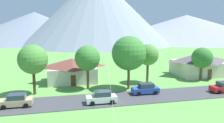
# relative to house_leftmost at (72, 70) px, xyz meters

# --- Properties ---
(road_strip) EXTENTS (160.00, 6.19, 0.08)m
(road_strip) POSITION_rel_house_leftmost_xyz_m (3.06, -11.85, -2.29)
(road_strip) COLOR #424247
(road_strip) RESTS_ON ground
(mountain_central_ridge) EXTENTS (121.08, 121.08, 18.35)m
(mountain_central_ridge) POSITION_rel_house_leftmost_xyz_m (89.12, 107.16, 6.84)
(mountain_central_ridge) COLOR #8E939E
(mountain_central_ridge) RESTS_ON ground
(mountain_west_ridge) EXTENTS (97.70, 97.70, 19.83)m
(mountain_west_ridge) POSITION_rel_house_leftmost_xyz_m (-19.62, 118.83, 7.58)
(mountain_west_ridge) COLOR slate
(mountain_west_ridge) RESTS_ON ground
(mountain_east_ridge) EXTENTS (82.84, 82.84, 39.44)m
(mountain_east_ridge) POSITION_rel_house_leftmost_xyz_m (18.15, 84.19, 17.39)
(mountain_east_ridge) COLOR gray
(mountain_east_ridge) RESTS_ON ground
(house_leftmost) EXTENTS (9.62, 7.30, 4.50)m
(house_leftmost) POSITION_rel_house_leftmost_xyz_m (0.00, 0.00, 0.00)
(house_leftmost) COLOR beige
(house_leftmost) RESTS_ON ground
(house_left_center) EXTENTS (10.55, 8.54, 4.73)m
(house_left_center) POSITION_rel_house_leftmost_xyz_m (27.10, -0.32, 0.12)
(house_left_center) COLOR beige
(house_left_center) RESTS_ON ground
(tree_near_left) EXTENTS (3.97, 3.97, 7.32)m
(tree_near_left) POSITION_rel_house_leftmost_xyz_m (13.80, -4.04, 2.97)
(tree_near_left) COLOR brown
(tree_near_left) RESTS_ON ground
(tree_left_of_center) EXTENTS (4.26, 4.26, 7.47)m
(tree_left_of_center) POSITION_rel_house_leftmost_xyz_m (2.34, -5.72, 2.97)
(tree_left_of_center) COLOR brown
(tree_left_of_center) RESTS_ON ground
(tree_right_of_center) EXTENTS (4.55, 4.55, 7.85)m
(tree_right_of_center) POSITION_rel_house_leftmost_xyz_m (-6.19, -6.75, 3.21)
(tree_right_of_center) COLOR #4C3823
(tree_right_of_center) RESTS_ON ground
(tree_near_right) EXTENTS (4.05, 4.05, 6.49)m
(tree_near_right) POSITION_rel_house_leftmost_xyz_m (25.00, -4.42, 2.11)
(tree_near_right) COLOR brown
(tree_near_right) RESTS_ON ground
(tree_far_right) EXTENTS (5.77, 5.77, 9.04)m
(tree_far_right) POSITION_rel_house_leftmost_xyz_m (9.11, -7.18, 3.80)
(tree_far_right) COLOR brown
(tree_far_right) RESTS_ON ground
(parked_car_white_west_end) EXTENTS (4.22, 2.12, 1.68)m
(parked_car_white_west_end) POSITION_rel_house_leftmost_xyz_m (3.36, -13.16, -1.47)
(parked_car_white_west_end) COLOR white
(parked_car_white_west_end) RESTS_ON road_strip
(parked_car_blue_mid_west) EXTENTS (4.23, 2.13, 1.68)m
(parked_car_blue_mid_west) POSITION_rel_house_leftmost_xyz_m (10.86, -10.58, -1.47)
(parked_car_blue_mid_west) COLOR #2847A8
(parked_car_blue_mid_west) RESTS_ON road_strip
(parked_car_red_mid_east) EXTENTS (4.27, 2.22, 1.68)m
(parked_car_red_mid_east) POSITION_rel_house_leftmost_xyz_m (23.58, -12.57, -1.47)
(parked_car_red_mid_east) COLOR red
(parked_car_red_mid_east) RESTS_ON road_strip
(parked_car_tan_east_end) EXTENTS (4.21, 2.10, 1.68)m
(parked_car_tan_east_end) POSITION_rel_house_leftmost_xyz_m (-7.93, -11.98, -1.47)
(parked_car_tan_east_end) COLOR tan
(parked_car_tan_east_end) RESTS_ON road_strip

